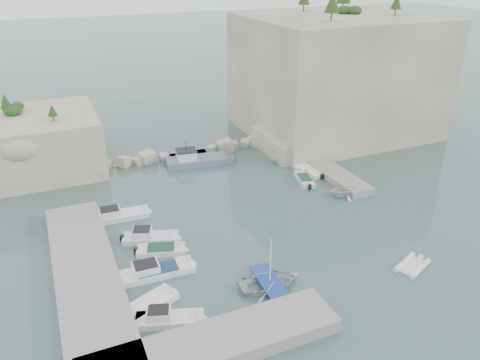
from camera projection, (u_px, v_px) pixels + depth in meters
name	position (u px, v px, depth m)	size (l,w,h in m)	color
ground	(264.00, 231.00, 46.04)	(400.00, 400.00, 0.00)	#3F5E5B
cliff_east	(336.00, 75.00, 69.71)	(26.00, 22.00, 17.00)	beige
cliff_terrace	(291.00, 141.00, 65.09)	(8.00, 10.00, 2.50)	beige
outcrop_west	(31.00, 144.00, 58.02)	(16.00, 14.00, 7.00)	beige
quay_west	(86.00, 275.00, 38.85)	(5.00, 24.00, 1.10)	#9E9689
quay_south	(214.00, 344.00, 31.85)	(18.00, 4.00, 1.10)	#9E9689
ledge_east	(325.00, 168.00, 59.01)	(3.00, 16.00, 0.80)	#9E9689
breakwater	(186.00, 150.00, 63.59)	(28.00, 3.00, 1.40)	beige
motorboat_a	(120.00, 218.00, 48.40)	(6.70, 1.99, 1.40)	white
motorboat_b	(151.00, 240.00, 44.58)	(5.68, 1.86, 1.40)	silver
motorboat_c	(161.00, 252.00, 42.76)	(4.76, 1.73, 0.70)	silver
motorboat_d	(158.00, 274.00, 39.84)	(6.88, 2.05, 1.40)	white
motorboat_e	(152.00, 306.00, 36.21)	(4.55, 1.86, 0.70)	white
motorboat_f	(170.00, 323.00, 34.54)	(5.51, 1.64, 1.40)	silver
rowboat	(270.00, 286.00, 38.40)	(3.72, 5.21, 1.08)	silver
inflatable_dinghy	(412.00, 267.00, 40.72)	(3.72, 1.80, 0.44)	white
tender_east_a	(342.00, 196.00, 52.89)	(3.10, 3.59, 1.89)	silver
tender_east_b	(304.00, 181.00, 56.32)	(4.64, 1.58, 0.70)	silver
tender_east_c	(308.00, 172.00, 58.85)	(5.49, 1.77, 0.70)	white
tender_east_d	(286.00, 162.00, 61.66)	(1.79, 4.76, 1.84)	white
work_boat	(200.00, 163.00, 61.26)	(9.51, 2.81, 2.20)	slate
rowboat_mast	(271.00, 259.00, 37.26)	(0.10, 0.10, 4.20)	white
vegetation	(305.00, 9.00, 64.95)	(53.48, 13.88, 13.40)	#1E4219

